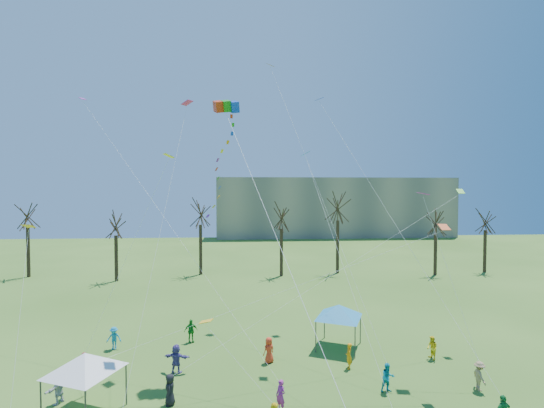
{
  "coord_description": "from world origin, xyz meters",
  "views": [
    {
      "loc": [
        -1.28,
        -15.71,
        11.73
      ],
      "look_at": [
        0.23,
        5.0,
        11.0
      ],
      "focal_mm": 25.0,
      "sensor_mm": 36.0,
      "label": 1
    }
  ],
  "objects": [
    {
      "name": "canopy_tent_blue",
      "position": [
        5.72,
        11.75,
        2.75
      ],
      "size": [
        3.93,
        3.93,
        3.24
      ],
      "color": "#3F3F44",
      "rests_on": "ground"
    },
    {
      "name": "festival_crowd",
      "position": [
        -1.06,
        6.02,
        0.86
      ],
      "size": [
        24.87,
        14.59,
        1.85
      ],
      "color": "red",
      "rests_on": "ground"
    },
    {
      "name": "big_box_kite",
      "position": [
        -2.54,
        9.47,
        13.28
      ],
      "size": [
        3.8,
        8.67,
        22.33
      ],
      "color": "red",
      "rests_on": "ground"
    },
    {
      "name": "distant_building",
      "position": [
        22.0,
        82.0,
        7.5
      ],
      "size": [
        60.0,
        14.0,
        15.0
      ],
      "primitive_type": "cube",
      "color": "gray",
      "rests_on": "ground"
    },
    {
      "name": "bare_tree_row",
      "position": [
        1.17,
        36.46,
        7.47
      ],
      "size": [
        69.49,
        8.87,
        11.74
      ],
      "color": "black",
      "rests_on": "ground"
    },
    {
      "name": "canopy_tent_white",
      "position": [
        -9.62,
        4.39,
        2.77
      ],
      "size": [
        4.02,
        4.02,
        3.27
      ],
      "color": "#3F3F44",
      "rests_on": "ground"
    },
    {
      "name": "small_kites_aloft",
      "position": [
        1.08,
        10.8,
        12.98
      ],
      "size": [
        31.14,
        19.43,
        33.12
      ],
      "color": "#E0A30B",
      "rests_on": "ground"
    }
  ]
}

